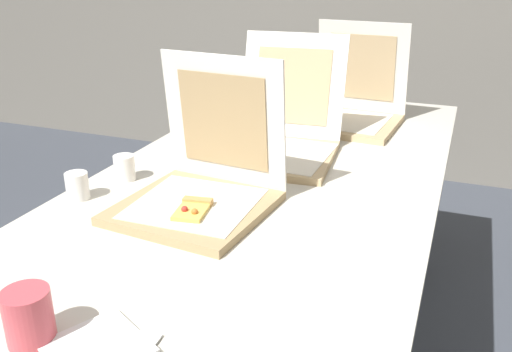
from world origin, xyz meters
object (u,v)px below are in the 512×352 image
at_px(pizza_box_back, 351,110).
at_px(cup_white_near_center, 124,168).
at_px(cup_printed_front, 29,316).
at_px(pizza_box_middle, 280,139).
at_px(cup_white_near_left, 77,186).
at_px(cup_white_far, 241,123).
at_px(napkin_pile, 99,351).
at_px(table, 269,191).
at_px(pizza_box_front, 201,187).

bearing_deg(pizza_box_back, cup_white_near_center, -117.53).
height_order(pizza_box_back, cup_printed_front, pizza_box_back).
xyz_separation_m(pizza_box_middle, pizza_box_back, (0.14, 0.42, 0.00)).
relative_size(pizza_box_back, cup_white_near_left, 5.17).
relative_size(cup_white_near_center, cup_white_far, 1.00).
bearing_deg(pizza_box_middle, napkin_pile, -92.69).
relative_size(cup_white_near_center, cup_printed_front, 0.77).
bearing_deg(cup_white_near_left, pizza_box_middle, 53.53).
height_order(table, cup_white_far, cup_white_far).
bearing_deg(napkin_pile, pizza_box_middle, 92.17).
relative_size(pizza_box_back, napkin_pile, 1.88).
relative_size(table, cup_white_near_center, 28.26).
distance_m(pizza_box_back, cup_printed_front, 1.45).
xyz_separation_m(pizza_box_back, napkin_pile, (-0.10, -1.42, -0.05)).
distance_m(table, cup_white_far, 0.43).
xyz_separation_m(table, pizza_box_back, (0.11, 0.61, 0.10)).
relative_size(cup_printed_front, napkin_pile, 0.47).
relative_size(cup_white_near_center, napkin_pile, 0.36).
relative_size(pizza_box_middle, pizza_box_back, 1.28).
bearing_deg(cup_printed_front, cup_white_near_center, 111.24).
relative_size(pizza_box_front, cup_white_near_center, 5.28).
relative_size(cup_white_near_left, cup_white_far, 1.00).
relative_size(table, cup_printed_front, 21.69).
xyz_separation_m(pizza_box_middle, cup_white_near_center, (-0.34, -0.36, -0.02)).
bearing_deg(cup_printed_front, pizza_box_front, 87.14).
relative_size(pizza_box_middle, cup_printed_front, 5.07).
bearing_deg(napkin_pile, cup_white_near_center, 120.51).
bearing_deg(cup_white_near_center, cup_white_near_left, -104.22).
bearing_deg(pizza_box_middle, pizza_box_back, 67.10).
bearing_deg(cup_white_near_left, cup_printed_front, -59.44).
bearing_deg(pizza_box_front, cup_white_far, 109.05).
bearing_deg(cup_white_near_left, napkin_pile, -49.29).
xyz_separation_m(pizza_box_back, cup_printed_front, (-0.22, -1.44, -0.01)).
xyz_separation_m(pizza_box_middle, napkin_pile, (0.04, -1.00, -0.05)).
height_order(pizza_box_middle, pizza_box_back, pizza_box_back).
height_order(table, pizza_box_front, pizza_box_front).
bearing_deg(pizza_box_front, pizza_box_back, 82.72).
height_order(cup_white_near_center, napkin_pile, cup_white_near_center).
relative_size(cup_white_far, cup_printed_front, 0.77).
bearing_deg(cup_white_near_left, pizza_box_back, 61.06).
height_order(cup_printed_front, napkin_pile, cup_printed_front).
distance_m(pizza_box_back, cup_white_near_left, 1.07).
height_order(pizza_box_front, cup_printed_front, pizza_box_front).
relative_size(pizza_box_front, pizza_box_back, 1.02).
bearing_deg(cup_printed_front, pizza_box_middle, 85.12).
bearing_deg(pizza_box_back, cup_white_far, -139.14).
bearing_deg(table, cup_white_near_left, -141.08).
bearing_deg(cup_white_far, cup_white_near_left, -104.48).
height_order(table, napkin_pile, napkin_pile).
relative_size(cup_white_near_left, napkin_pile, 0.36).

